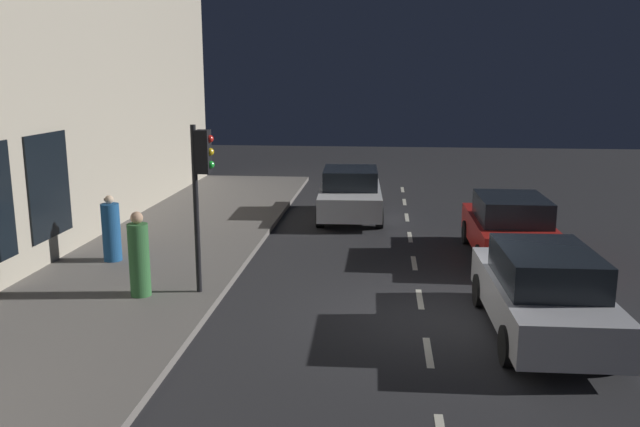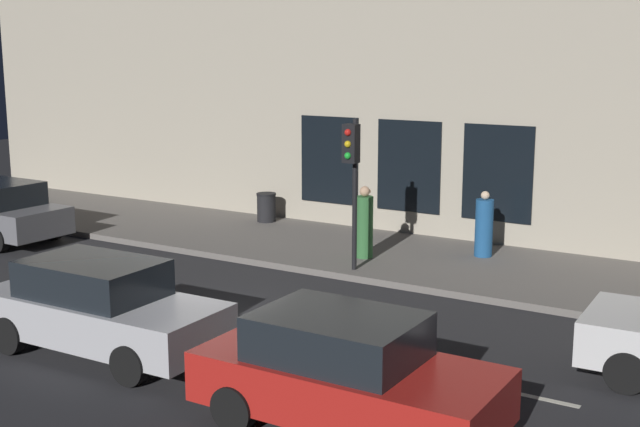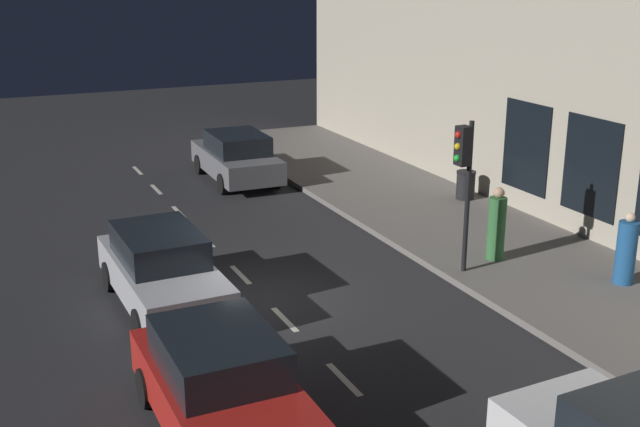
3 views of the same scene
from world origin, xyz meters
TOP-DOWN VIEW (x-y plane):
  - ground_plane at (0.00, 0.00)m, footprint 60.00×60.00m
  - sidewalk at (6.25, 0.00)m, footprint 4.50×32.00m
  - building_facade at (8.80, 0.00)m, footprint 0.65×32.00m
  - lane_centre_line at (0.00, -1.00)m, footprint 0.12×27.20m
  - traffic_light at (4.33, -0.61)m, footprint 0.45×0.32m
  - parked_car_2 at (-1.98, 0.65)m, footprint 1.89×4.35m
  - parked_car_3 at (-2.34, -4.27)m, footprint 1.91×4.12m
  - pedestrian_0 at (5.56, -0.27)m, footprint 0.57×0.57m
  - pedestrian_1 at (7.14, -2.63)m, footprint 0.51×0.51m
  - trash_bin at (7.78, 4.12)m, footprint 0.56×0.56m

SIDE VIEW (x-z plane):
  - ground_plane at x=0.00m, z-range 0.00..0.00m
  - lane_centre_line at x=0.00m, z-range 0.00..0.01m
  - sidewalk at x=6.25m, z-range 0.00..0.15m
  - trash_bin at x=7.78m, z-range 0.15..0.97m
  - parked_car_3 at x=-2.34m, z-range 0.00..1.58m
  - parked_car_2 at x=-1.98m, z-range 0.00..1.58m
  - pedestrian_1 at x=7.14m, z-range 0.07..1.65m
  - pedestrian_0 at x=5.56m, z-range 0.08..1.78m
  - traffic_light at x=4.33m, z-range 0.93..4.30m
  - building_facade at x=8.80m, z-range -0.01..8.60m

